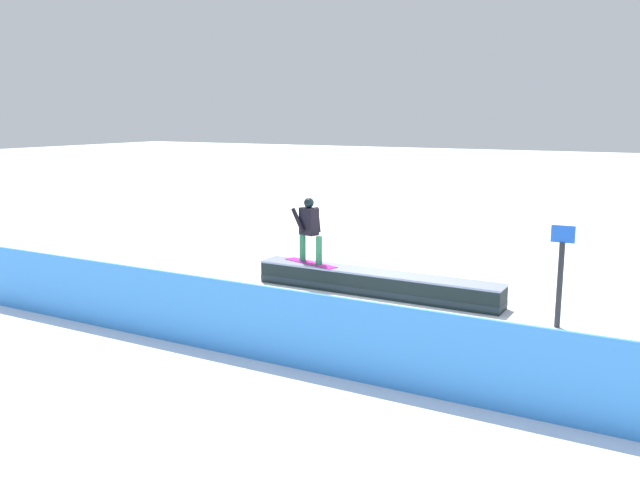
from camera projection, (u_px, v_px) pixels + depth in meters
ground_plane at (375, 294)px, 14.11m from camera, size 120.00×120.00×0.00m
grind_box at (375, 284)px, 14.07m from camera, size 5.38×0.75×0.49m
snowboarder at (309, 228)px, 14.66m from camera, size 1.43×0.70×1.45m
safety_fence at (260, 323)px, 10.23m from camera, size 13.88×0.32×1.19m
trail_marker at (560, 273)px, 11.76m from camera, size 0.40×0.10×1.83m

